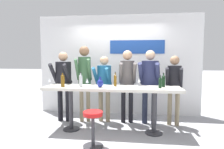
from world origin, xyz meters
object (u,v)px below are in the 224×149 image
(person_center_right, at_px, (150,79))
(decorative_vase, at_px, (100,83))
(wine_glass_2, at_px, (50,80))
(bar_stool, at_px, (93,124))
(wine_glass_0, at_px, (87,81))
(person_right, at_px, (174,82))
(person_center_left, at_px, (104,81))
(person_center, at_px, (127,78))
(person_left, at_px, (84,74))
(wine_bottle_3, at_px, (115,80))
(wine_bottle_4, at_px, (63,80))
(tasting_table, at_px, (111,93))
(person_far_left, at_px, (63,79))
(wine_bottle_0, at_px, (160,82))
(wine_bottle_2, at_px, (81,80))
(wine_glass_1, at_px, (139,80))
(wine_bottle_1, at_px, (163,80))

(person_center_right, relative_size, decorative_vase, 7.92)
(person_center_right, height_order, wine_glass_2, person_center_right)
(bar_stool, bearing_deg, wine_glass_0, 111.41)
(wine_glass_0, relative_size, decorative_vase, 0.80)
(person_right, bearing_deg, person_center_left, -171.55)
(person_center, bearing_deg, person_left, 177.46)
(person_center, height_order, wine_bottle_3, person_center)
(wine_bottle_4, relative_size, decorative_vase, 1.40)
(person_center, xyz_separation_m, decorative_vase, (-0.52, -0.75, -0.04))
(person_left, distance_m, wine_glass_0, 0.70)
(person_center_right, bearing_deg, tasting_table, -133.81)
(wine_bottle_4, bearing_deg, person_far_left, 109.94)
(wine_glass_2, xyz_separation_m, decorative_vase, (1.13, -0.10, -0.04))
(person_center_left, height_order, person_center_right, person_center_right)
(wine_bottle_3, bearing_deg, wine_bottle_0, -7.65)
(wine_glass_2, bearing_deg, person_center_right, 15.90)
(person_center_left, xyz_separation_m, wine_bottle_4, (-0.74, -0.78, 0.11))
(wine_bottle_2, bearing_deg, person_center, 36.98)
(tasting_table, xyz_separation_m, wine_glass_0, (-0.50, -0.07, 0.25))
(wine_bottle_0, xyz_separation_m, wine_glass_1, (-0.41, 0.20, 0.01))
(bar_stool, relative_size, wine_glass_1, 3.62)
(wine_bottle_1, height_order, wine_bottle_2, wine_bottle_2)
(wine_glass_0, xyz_separation_m, wine_glass_1, (1.07, 0.23, 0.00))
(person_right, relative_size, wine_bottle_0, 6.25)
(person_center_left, relative_size, wine_bottle_4, 5.21)
(person_center_right, xyz_separation_m, wine_bottle_2, (-1.47, -0.68, 0.03))
(person_center_left, xyz_separation_m, person_center_right, (1.09, -0.03, 0.08))
(person_far_left, relative_size, wine_bottle_2, 5.60)
(person_center, bearing_deg, wine_bottle_0, -49.81)
(tasting_table, relative_size, bar_stool, 4.47)
(person_center_left, height_order, wine_bottle_1, person_center_left)
(wine_bottle_1, bearing_deg, person_right, 56.55)
(wine_glass_1, bearing_deg, person_far_left, 167.75)
(person_center_right, xyz_separation_m, wine_glass_1, (-0.25, -0.45, 0.02))
(person_far_left, bearing_deg, wine_bottle_0, -10.05)
(person_right, height_order, wine_glass_0, person_right)
(wine_bottle_4, bearing_deg, wine_glass_0, 8.18)
(tasting_table, distance_m, wine_bottle_4, 1.05)
(wine_bottle_3, bearing_deg, person_center, 67.65)
(tasting_table, xyz_separation_m, bar_stool, (-0.23, -0.77, -0.41))
(bar_stool, distance_m, decorative_vase, 0.91)
(wine_bottle_1, bearing_deg, tasting_table, -173.95)
(bar_stool, xyz_separation_m, decorative_vase, (0.01, 0.66, 0.63))
(person_center_left, bearing_deg, wine_bottle_0, -18.32)
(person_far_left, bearing_deg, person_center, 7.73)
(wine_glass_1, bearing_deg, decorative_vase, -161.35)
(wine_glass_1, bearing_deg, wine_bottle_4, -169.28)
(wine_bottle_2, distance_m, decorative_vase, 0.43)
(wine_bottle_0, bearing_deg, decorative_vase, -176.72)
(bar_stool, relative_size, person_center_left, 0.40)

